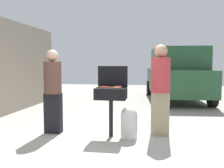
% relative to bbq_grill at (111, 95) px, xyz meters
% --- Properties ---
extents(ground_plane, '(24.00, 24.00, 0.00)m').
position_rel_bbq_grill_xyz_m(ground_plane, '(-0.23, -0.22, -0.82)').
color(ground_plane, '#9E998E').
extents(bbq_grill, '(0.60, 0.44, 0.97)m').
position_rel_bbq_grill_xyz_m(bbq_grill, '(0.00, 0.00, 0.00)').
color(bbq_grill, black).
rests_on(bbq_grill, ground).
extents(grill_lid_open, '(0.60, 0.05, 0.42)m').
position_rel_bbq_grill_xyz_m(grill_lid_open, '(0.00, 0.22, 0.36)').
color(grill_lid_open, black).
rests_on(grill_lid_open, bbq_grill).
extents(hot_dog_0, '(0.13, 0.04, 0.03)m').
position_rel_bbq_grill_xyz_m(hot_dog_0, '(-0.12, 0.04, 0.16)').
color(hot_dog_0, '#B74C33').
rests_on(hot_dog_0, bbq_grill).
extents(hot_dog_1, '(0.13, 0.03, 0.03)m').
position_rel_bbq_grill_xyz_m(hot_dog_1, '(0.02, -0.08, 0.16)').
color(hot_dog_1, '#B74C33').
rests_on(hot_dog_1, bbq_grill).
extents(hot_dog_2, '(0.13, 0.03, 0.03)m').
position_rel_bbq_grill_xyz_m(hot_dog_2, '(0.12, -0.01, 0.16)').
color(hot_dog_2, '#C6593D').
rests_on(hot_dog_2, bbq_grill).
extents(hot_dog_3, '(0.13, 0.04, 0.03)m').
position_rel_bbq_grill_xyz_m(hot_dog_3, '(-0.18, -0.02, 0.16)').
color(hot_dog_3, '#C6593D').
rests_on(hot_dog_3, bbq_grill).
extents(hot_dog_4, '(0.13, 0.03, 0.03)m').
position_rel_bbq_grill_xyz_m(hot_dog_4, '(-0.13, -0.08, 0.16)').
color(hot_dog_4, '#AD4228').
rests_on(hot_dog_4, bbq_grill).
extents(hot_dog_5, '(0.13, 0.03, 0.03)m').
position_rel_bbq_grill_xyz_m(hot_dog_5, '(0.14, -0.11, 0.16)').
color(hot_dog_5, '#C6593D').
rests_on(hot_dog_5, bbq_grill).
extents(hot_dog_6, '(0.13, 0.03, 0.03)m').
position_rel_bbq_grill_xyz_m(hot_dog_6, '(0.13, 0.13, 0.16)').
color(hot_dog_6, '#C6593D').
rests_on(hot_dog_6, bbq_grill).
extents(hot_dog_7, '(0.13, 0.03, 0.03)m').
position_rel_bbq_grill_xyz_m(hot_dog_7, '(-0.01, -0.04, 0.16)').
color(hot_dog_7, '#C6593D').
rests_on(hot_dog_7, bbq_grill).
extents(propane_tank, '(0.32, 0.32, 0.62)m').
position_rel_bbq_grill_xyz_m(propane_tank, '(0.36, -0.05, -0.50)').
color(propane_tank, silver).
rests_on(propane_tank, ground).
extents(person_left, '(0.36, 0.36, 1.72)m').
position_rel_bbq_grill_xyz_m(person_left, '(-1.23, 0.10, 0.11)').
color(person_left, black).
rests_on(person_left, ground).
extents(person_right, '(0.38, 0.38, 1.81)m').
position_rel_bbq_grill_xyz_m(person_right, '(0.95, 0.26, 0.16)').
color(person_right, gray).
rests_on(person_right, ground).
extents(parked_minivan, '(2.35, 4.55, 2.02)m').
position_rel_bbq_grill_xyz_m(parked_minivan, '(1.74, 5.18, 0.20)').
color(parked_minivan, '#234C2D').
rests_on(parked_minivan, ground).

